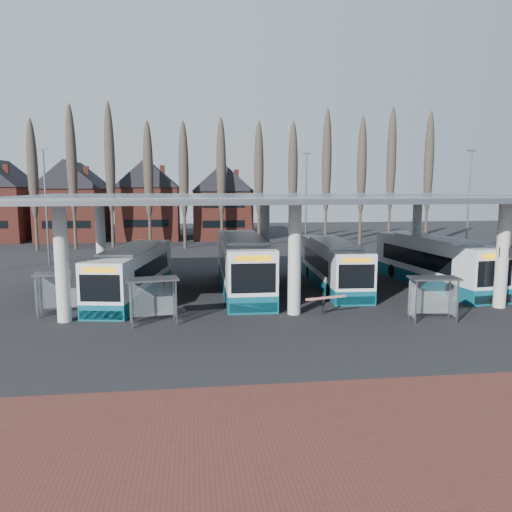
{
  "coord_description": "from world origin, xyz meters",
  "views": [
    {
      "loc": [
        -5.41,
        -23.45,
        6.9
      ],
      "look_at": [
        -1.51,
        7.0,
        2.58
      ],
      "focal_mm": 35.0,
      "sensor_mm": 36.0,
      "label": 1
    }
  ],
  "objects": [
    {
      "name": "ground",
      "position": [
        0.0,
        0.0,
        0.0
      ],
      "size": [
        140.0,
        140.0,
        0.0
      ],
      "primitive_type": "plane",
      "color": "black",
      "rests_on": "ground"
    },
    {
      "name": "brick_strip",
      "position": [
        0.0,
        -12.0,
        0.01
      ],
      "size": [
        70.0,
        10.0,
        0.03
      ],
      "primitive_type": "cube",
      "color": "#582923",
      "rests_on": "ground"
    },
    {
      "name": "station_canopy",
      "position": [
        0.0,
        8.0,
        5.68
      ],
      "size": [
        32.0,
        16.0,
        6.34
      ],
      "color": "silver",
      "rests_on": "ground"
    },
    {
      "name": "poplar_row",
      "position": [
        0.0,
        33.0,
        8.78
      ],
      "size": [
        45.1,
        1.1,
        14.5
      ],
      "color": "#473D33",
      "rests_on": "ground"
    },
    {
      "name": "townhouse_row",
      "position": [
        -15.75,
        44.0,
        5.94
      ],
      "size": [
        36.8,
        10.3,
        12.25
      ],
      "color": "brown",
      "rests_on": "ground"
    },
    {
      "name": "lamp_post_a",
      "position": [
        -18.0,
        22.0,
        5.34
      ],
      "size": [
        0.8,
        0.16,
        10.17
      ],
      "color": "slate",
      "rests_on": "ground"
    },
    {
      "name": "lamp_post_b",
      "position": [
        6.0,
        26.0,
        5.34
      ],
      "size": [
        0.8,
        0.16,
        10.17
      ],
      "color": "slate",
      "rests_on": "ground"
    },
    {
      "name": "lamp_post_c",
      "position": [
        20.0,
        20.0,
        5.34
      ],
      "size": [
        0.8,
        0.16,
        10.17
      ],
      "color": "slate",
      "rests_on": "ground"
    },
    {
      "name": "bus_0",
      "position": [
        -9.16,
        7.88,
        1.48
      ],
      "size": [
        4.32,
        11.55,
        3.14
      ],
      "rotation": [
        0.0,
        0.0,
        -0.17
      ],
      "color": "white",
      "rests_on": "ground"
    },
    {
      "name": "bus_1",
      "position": [
        -2.12,
        9.19,
        1.7
      ],
      "size": [
        2.95,
        13.02,
        3.61
      ],
      "rotation": [
        0.0,
        0.0,
        -0.01
      ],
      "color": "white",
      "rests_on": "ground"
    },
    {
      "name": "bus_2",
      "position": [
        4.19,
        9.5,
        1.48
      ],
      "size": [
        2.98,
        11.44,
        3.15
      ],
      "rotation": [
        0.0,
        0.0,
        -0.05
      ],
      "color": "white",
      "rests_on": "ground"
    },
    {
      "name": "bus_3",
      "position": [
        11.25,
        9.06,
        1.6
      ],
      "size": [
        3.85,
        12.45,
        3.4
      ],
      "rotation": [
        0.0,
        0.0,
        0.1
      ],
      "color": "white",
      "rests_on": "ground"
    },
    {
      "name": "shelter_0",
      "position": [
        -12.56,
        4.01,
        1.68
      ],
      "size": [
        2.58,
        1.45,
        2.31
      ],
      "rotation": [
        0.0,
        0.0,
        0.08
      ],
      "color": "gray",
      "rests_on": "ground"
    },
    {
      "name": "shelter_1",
      "position": [
        -7.45,
        1.57,
        1.7
      ],
      "size": [
        2.69,
        1.66,
        2.34
      ],
      "rotation": [
        0.0,
        0.0,
        0.17
      ],
      "color": "gray",
      "rests_on": "ground"
    },
    {
      "name": "shelter_2",
      "position": [
        6.79,
        0.29,
        1.67
      ],
      "size": [
        2.58,
        1.47,
        2.29
      ],
      "rotation": [
        0.0,
        0.0,
        -0.1
      ],
      "color": "gray",
      "rests_on": "ground"
    },
    {
      "name": "info_sign_1",
      "position": [
        14.22,
        5.13,
        2.68
      ],
      "size": [
        2.13,
        0.57,
        3.2
      ],
      "rotation": [
        0.0,
        0.0,
        -0.21
      ],
      "color": "black",
      "rests_on": "ground"
    },
    {
      "name": "barrier",
      "position": [
        1.56,
        1.79,
        0.94
      ],
      "size": [
        2.36,
        0.98,
        1.21
      ],
      "rotation": [
        0.0,
        0.0,
        0.28
      ],
      "color": "black",
      "rests_on": "ground"
    }
  ]
}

